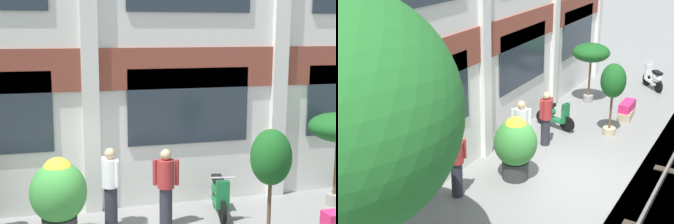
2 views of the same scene
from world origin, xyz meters
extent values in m
cube|color=silver|center=(0.00, 2.80, 3.81)|extent=(17.41, 0.50, 7.62)
cube|color=brown|center=(0.00, 2.53, 3.10)|extent=(17.41, 0.06, 0.90)
cube|color=silver|center=(0.00, 2.49, 3.81)|extent=(0.36, 0.16, 7.62)
cube|color=silver|center=(4.35, 2.49, 3.81)|extent=(0.36, 0.16, 7.62)
cube|color=#28333D|center=(2.18, 2.52, 2.25)|extent=(2.78, 0.04, 1.70)
cylinder|color=brown|center=(2.94, 0.00, 0.85)|extent=(0.07, 0.07, 1.27)
ellipsoid|color=#19561E|center=(2.94, 0.00, 1.69)|extent=(0.74, 0.74, 1.02)
ellipsoid|color=#388438|center=(-0.75, 1.19, 0.95)|extent=(1.06, 1.06, 1.15)
sphere|color=yellow|center=(-0.75, 1.19, 1.33)|extent=(0.58, 0.58, 0.58)
cylinder|color=gray|center=(5.34, 1.55, 0.13)|extent=(0.34, 0.34, 0.25)
cylinder|color=brown|center=(5.34, 1.55, 0.96)|extent=(0.07, 0.07, 1.42)
cylinder|color=black|center=(2.51, 1.18, 0.24)|extent=(0.18, 0.49, 0.48)
cylinder|color=black|center=(2.68, 2.06, 0.24)|extent=(0.18, 0.49, 0.48)
cube|color=#196B38|center=(2.60, 1.63, 0.28)|extent=(0.36, 0.71, 0.08)
ellipsoid|color=#196B38|center=(2.65, 1.88, 0.52)|extent=(0.36, 0.60, 0.36)
cube|color=black|center=(2.65, 1.88, 0.72)|extent=(0.30, 0.47, 0.10)
cube|color=#196B38|center=(2.53, 1.26, 0.58)|extent=(0.30, 0.17, 0.60)
cylinder|color=#B7B7BF|center=(2.52, 1.24, 0.96)|extent=(0.50, 0.13, 0.03)
cylinder|color=#282833|center=(0.27, 1.58, 0.42)|extent=(0.26, 0.26, 0.84)
cylinder|color=silver|center=(0.27, 1.58, 1.13)|extent=(0.34, 0.34, 0.57)
sphere|color=tan|center=(0.27, 1.58, 1.53)|extent=(0.22, 0.22, 0.22)
cylinder|color=silver|center=(0.16, 1.77, 1.16)|extent=(0.09, 0.09, 0.52)
cylinder|color=silver|center=(0.38, 1.39, 1.16)|extent=(0.09, 0.09, 0.52)
cylinder|color=#282833|center=(1.35, 1.37, 0.40)|extent=(0.26, 0.26, 0.80)
cylinder|color=maroon|center=(1.35, 1.37, 1.09)|extent=(0.34, 0.34, 0.57)
sphere|color=tan|center=(1.35, 1.37, 1.49)|extent=(0.22, 0.22, 0.22)
cylinder|color=maroon|center=(1.14, 1.42, 1.12)|extent=(0.09, 0.09, 0.52)
cylinder|color=maroon|center=(1.57, 1.32, 1.12)|extent=(0.09, 0.09, 0.52)
camera|label=1|loc=(-0.81, -7.35, 3.90)|focal=50.00mm
camera|label=2|loc=(-9.74, -3.66, 5.77)|focal=50.00mm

